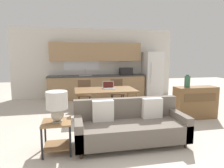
{
  "coord_description": "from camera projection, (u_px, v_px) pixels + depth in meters",
  "views": [
    {
      "loc": [
        -0.97,
        -3.37,
        1.66
      ],
      "look_at": [
        0.03,
        1.5,
        0.95
      ],
      "focal_mm": 32.0,
      "sensor_mm": 36.0,
      "label": 1
    }
  ],
  "objects": [
    {
      "name": "ground_plane",
      "position": [
        127.0,
        146.0,
        3.69
      ],
      "size": [
        20.0,
        20.0,
        0.0
      ],
      "primitive_type": "plane",
      "color": "beige"
    },
    {
      "name": "wall_back",
      "position": [
        95.0,
        63.0,
        7.99
      ],
      "size": [
        6.4,
        0.07,
        2.7
      ],
      "color": "silver",
      "rests_on": "ground_plane"
    },
    {
      "name": "kitchen_counter",
      "position": [
        97.0,
        77.0,
        7.77
      ],
      "size": [
        3.73,
        0.65,
        2.15
      ],
      "color": "tan",
      "rests_on": "ground_plane"
    },
    {
      "name": "refrigerator",
      "position": [
        152.0,
        74.0,
        8.1
      ],
      "size": [
        0.68,
        0.75,
        1.81
      ],
      "color": "white",
      "rests_on": "ground_plane"
    },
    {
      "name": "dining_table",
      "position": [
        105.0,
        91.0,
        5.5
      ],
      "size": [
        1.66,
        0.96,
        0.74
      ],
      "color": "brown",
      "rests_on": "ground_plane"
    },
    {
      "name": "couch",
      "position": [
        130.0,
        126.0,
        3.79
      ],
      "size": [
        2.07,
        0.8,
        0.83
      ],
      "color": "#3D2D1E",
      "rests_on": "ground_plane"
    },
    {
      "name": "side_table",
      "position": [
        57.0,
        132.0,
        3.42
      ],
      "size": [
        0.48,
        0.48,
        0.55
      ],
      "color": "olive",
      "rests_on": "ground_plane"
    },
    {
      "name": "table_lamp",
      "position": [
        57.0,
        103.0,
        3.32
      ],
      "size": [
        0.35,
        0.35,
        0.53
      ],
      "color": "#B2A893",
      "rests_on": "side_table"
    },
    {
      "name": "credenza",
      "position": [
        195.0,
        102.0,
        5.31
      ],
      "size": [
        1.12,
        0.4,
        0.85
      ],
      "color": "brown",
      "rests_on": "ground_plane"
    },
    {
      "name": "vase",
      "position": [
        187.0,
        81.0,
        5.19
      ],
      "size": [
        0.14,
        0.14,
        0.33
      ],
      "color": "#336047",
      "rests_on": "credenza"
    },
    {
      "name": "dining_chair_far_left",
      "position": [
        84.0,
        93.0,
        6.22
      ],
      "size": [
        0.46,
        0.46,
        0.9
      ],
      "rotation": [
        0.0,
        0.0,
        -0.1
      ],
      "color": "brown",
      "rests_on": "ground_plane"
    },
    {
      "name": "dining_chair_far_right",
      "position": [
        117.0,
        91.0,
        6.48
      ],
      "size": [
        0.46,
        0.46,
        0.9
      ],
      "rotation": [
        0.0,
        0.0,
        -0.1
      ],
      "color": "brown",
      "rests_on": "ground_plane"
    },
    {
      "name": "laptop",
      "position": [
        109.0,
        87.0,
        5.63
      ],
      "size": [
        0.33,
        0.26,
        0.2
      ],
      "rotation": [
        0.0,
        0.0,
        -0.03
      ],
      "color": "#B7BABC",
      "rests_on": "dining_table"
    }
  ]
}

